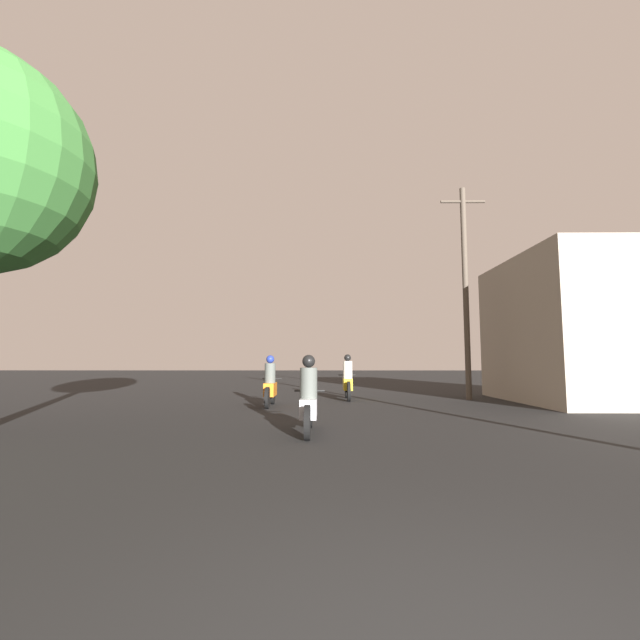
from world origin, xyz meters
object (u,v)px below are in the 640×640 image
at_px(building_right_near, 587,329).
at_px(utility_pole_far, 466,287).
at_px(motorcycle_silver, 309,402).
at_px(motorcycle_yellow, 348,381).
at_px(motorcycle_orange, 270,386).

xyz_separation_m(building_right_near, utility_pole_far, (-3.66, 0.93, 1.59)).
relative_size(motorcycle_silver, motorcycle_yellow, 0.98).
distance_m(motorcycle_yellow, utility_pole_far, 5.40).
xyz_separation_m(motorcycle_silver, utility_pole_far, (5.35, 7.03, 3.39)).
distance_m(motorcycle_silver, motorcycle_yellow, 7.08).
bearing_deg(building_right_near, utility_pole_far, 165.83).
bearing_deg(motorcycle_yellow, motorcycle_orange, -146.97).
relative_size(motorcycle_yellow, utility_pole_far, 0.27).
bearing_deg(utility_pole_far, motorcycle_silver, -127.28).
bearing_deg(motorcycle_orange, motorcycle_silver, -82.09).
height_order(motorcycle_silver, motorcycle_orange, motorcycle_orange).
xyz_separation_m(motorcycle_silver, motorcycle_orange, (-1.31, 4.77, 0.02)).
bearing_deg(motorcycle_yellow, motorcycle_silver, -108.44).
xyz_separation_m(motorcycle_orange, utility_pole_far, (6.67, 2.27, 3.37)).
height_order(motorcycle_silver, building_right_near, building_right_near).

